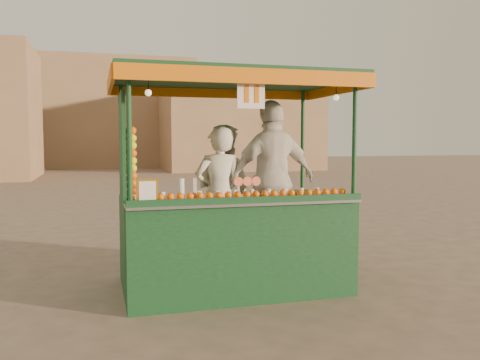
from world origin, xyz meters
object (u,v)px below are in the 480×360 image
object	(u,v)px
vendor_left	(219,195)
vendor_middle	(223,189)
juice_cart	(228,221)
vendor_right	(273,179)

from	to	relation	value
vendor_left	vendor_middle	bearing A→B (deg)	-111.69
juice_cart	vendor_right	size ratio (longest dim) A/B	1.42
vendor_right	vendor_left	bearing A→B (deg)	-5.10
vendor_left	vendor_middle	size ratio (longest dim) A/B	0.97
vendor_middle	vendor_left	bearing A→B (deg)	120.76
vendor_left	vendor_middle	world-z (taller)	vendor_middle
vendor_left	juice_cart	bearing A→B (deg)	103.80
juice_cart	vendor_left	size ratio (longest dim) A/B	1.71
vendor_middle	vendor_right	distance (m)	0.70
juice_cart	vendor_left	world-z (taller)	juice_cart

